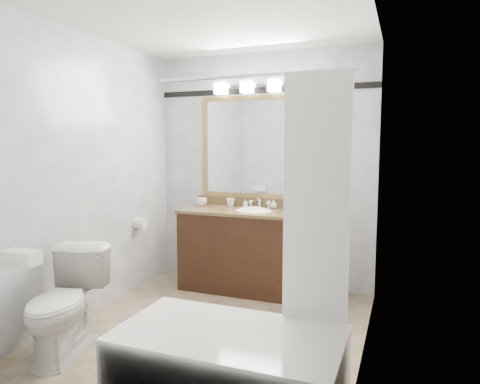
% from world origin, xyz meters
% --- Properties ---
extents(room, '(2.42, 2.62, 2.52)m').
position_xyz_m(room, '(0.00, 0.00, 1.25)').
color(room, gray).
rests_on(room, ground).
extents(vanity, '(1.53, 0.58, 0.97)m').
position_xyz_m(vanity, '(0.00, 1.02, 0.44)').
color(vanity, black).
rests_on(vanity, ground).
extents(mirror, '(1.40, 0.04, 1.10)m').
position_xyz_m(mirror, '(0.00, 1.28, 1.50)').
color(mirror, olive).
rests_on(mirror, room).
extents(vanity_light_bar, '(1.02, 0.14, 0.12)m').
position_xyz_m(vanity_light_bar, '(0.00, 1.23, 2.13)').
color(vanity_light_bar, silver).
rests_on(vanity_light_bar, room).
extents(accent_stripe, '(2.40, 0.01, 0.06)m').
position_xyz_m(accent_stripe, '(0.00, 1.29, 2.10)').
color(accent_stripe, black).
rests_on(accent_stripe, room).
extents(bathtub, '(1.30, 0.75, 1.96)m').
position_xyz_m(bathtub, '(0.55, -0.90, 0.28)').
color(bathtub, white).
rests_on(bathtub, ground).
extents(tp_roll, '(0.11, 0.12, 0.12)m').
position_xyz_m(tp_roll, '(-1.14, 0.66, 0.70)').
color(tp_roll, white).
rests_on(tp_roll, room).
extents(toilet, '(0.61, 0.83, 0.76)m').
position_xyz_m(toilet, '(-0.82, -0.77, 0.38)').
color(toilet, white).
rests_on(toilet, ground).
extents(tissue_box, '(0.24, 0.15, 0.09)m').
position_xyz_m(tissue_box, '(-0.82, -1.12, 0.81)').
color(tissue_box, white).
rests_on(tissue_box, toilet).
extents(coffee_maker, '(0.18, 0.23, 0.35)m').
position_xyz_m(coffee_maker, '(0.54, 1.05, 1.03)').
color(coffee_maker, black).
rests_on(coffee_maker, vanity).
extents(cup_left, '(0.14, 0.14, 0.09)m').
position_xyz_m(cup_left, '(-0.66, 1.15, 0.89)').
color(cup_left, white).
rests_on(cup_left, vanity).
extents(cup_right, '(0.11, 0.11, 0.09)m').
position_xyz_m(cup_right, '(-0.34, 1.22, 0.89)').
color(cup_right, white).
rests_on(cup_right, vanity).
extents(soap_bottle_a, '(0.05, 0.05, 0.10)m').
position_xyz_m(soap_bottle_a, '(-0.15, 1.17, 0.90)').
color(soap_bottle_a, white).
rests_on(soap_bottle_a, vanity).
extents(soap_bottle_b, '(0.08, 0.08, 0.09)m').
position_xyz_m(soap_bottle_b, '(0.15, 1.23, 0.90)').
color(soap_bottle_b, white).
rests_on(soap_bottle_b, vanity).
extents(soap_bar, '(0.09, 0.07, 0.02)m').
position_xyz_m(soap_bar, '(-0.04, 1.13, 0.86)').
color(soap_bar, beige).
rests_on(soap_bar, vanity).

